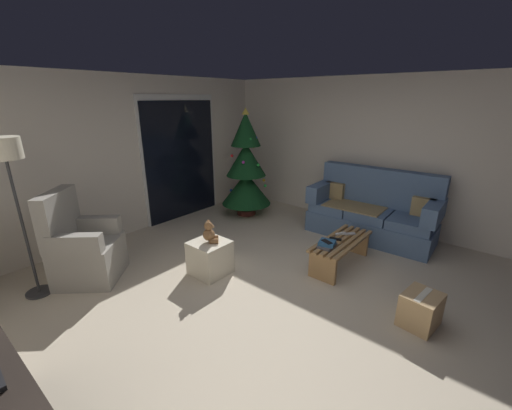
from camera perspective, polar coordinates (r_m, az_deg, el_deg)
ground_plane at (r=3.78m, az=4.43°, el=-16.10°), size 7.00×7.00×0.00m
wall_back at (r=5.53m, az=-22.16°, el=7.96°), size 5.72×0.12×2.50m
wall_right at (r=5.76m, az=21.78°, el=8.39°), size 0.12×6.00×2.50m
patio_door_frame at (r=6.03m, az=-13.27°, el=8.17°), size 1.60×0.02×2.20m
patio_door_glass at (r=6.02m, az=-13.13°, el=7.69°), size 1.50×0.02×2.10m
couch at (r=5.43m, az=20.00°, el=-1.29°), size 0.84×1.96×1.08m
coffee_table at (r=4.42m, az=14.93°, el=-7.48°), size 1.10×0.40×0.37m
remote_silver at (r=4.56m, az=16.40°, el=-4.96°), size 0.14×0.14×0.02m
remote_white at (r=4.53m, az=14.95°, el=-4.98°), size 0.15×0.12×0.02m
remote_black at (r=4.35m, az=14.02°, el=-5.90°), size 0.08×0.16×0.02m
book_stack at (r=4.13m, az=12.58°, el=-6.81°), size 0.26×0.23×0.07m
cell_phone at (r=4.09m, az=12.53°, el=-6.41°), size 0.12×0.16×0.01m
christmas_tree at (r=5.96m, az=-1.78°, el=6.38°), size 0.93×0.93×1.98m
armchair at (r=4.45m, az=-28.49°, el=-6.90°), size 0.97×0.97×1.13m
floor_lamp at (r=4.10m, az=-38.01°, el=5.66°), size 0.32×0.32×1.78m
ottoman at (r=4.16m, az=-8.22°, el=-9.25°), size 0.44×0.44×0.43m
teddy_bear_chestnut at (r=4.01m, az=-8.29°, el=-4.99°), size 0.21×0.21×0.29m
cardboard_box_taped_mid_floor at (r=3.68m, az=27.33°, el=-16.28°), size 0.41×0.36×0.35m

